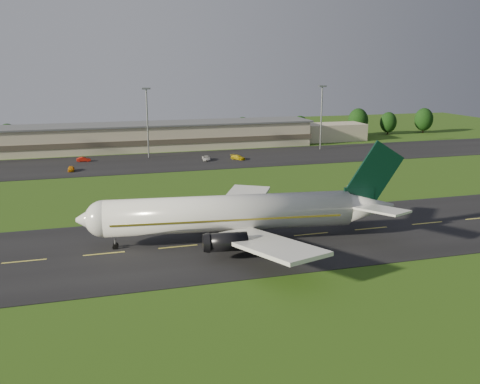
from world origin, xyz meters
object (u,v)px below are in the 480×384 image
object	(u,v)px
terminal	(147,137)
service_vehicle_a	(71,169)
airliner	(235,214)
service_vehicle_b	(84,159)
service_vehicle_c	(206,158)
light_mast_centre	(147,114)
light_mast_east	(322,110)
service_vehicle_d	(238,157)

from	to	relation	value
terminal	service_vehicle_a	xyz separation A→B (m)	(-23.09, -30.98, -3.24)
airliner	terminal	bearing A→B (deg)	98.19
service_vehicle_b	service_vehicle_c	size ratio (longest dim) A/B	0.84
light_mast_centre	light_mast_east	xyz separation A→B (m)	(55.00, 0.00, 0.00)
airliner	service_vehicle_a	world-z (taller)	airliner
service_vehicle_d	light_mast_east	bearing A→B (deg)	-15.73
service_vehicle_a	service_vehicle_c	xyz separation A→B (m)	(36.92, 5.44, -0.01)
service_vehicle_c	service_vehicle_d	distance (m)	9.21
service_vehicle_b	service_vehicle_c	distance (m)	34.58
service_vehicle_b	service_vehicle_d	bearing A→B (deg)	-99.06
light_mast_east	airliner	bearing A→B (deg)	-122.48
service_vehicle_a	service_vehicle_b	xyz separation A→B (m)	(3.20, 13.10, -0.01)
service_vehicle_a	terminal	bearing A→B (deg)	53.89
light_mast_east	service_vehicle_b	size ratio (longest dim) A/B	5.23
airliner	service_vehicle_b	world-z (taller)	airliner
terminal	service_vehicle_a	world-z (taller)	terminal
airliner	service_vehicle_c	size ratio (longest dim) A/B	11.09
airliner	light_mast_centre	xyz separation A→B (m)	(-4.02, 80.10, 8.08)
terminal	light_mast_east	bearing A→B (deg)	-16.80
service_vehicle_b	service_vehicle_d	distance (m)	43.77
light_mast_east	service_vehicle_c	size ratio (longest dim) A/B	4.41
light_mast_centre	service_vehicle_a	world-z (taller)	light_mast_centre
light_mast_centre	light_mast_east	distance (m)	55.00
light_mast_east	service_vehicle_c	world-z (taller)	light_mast_east
light_mast_centre	light_mast_east	size ratio (longest dim) A/B	1.00
airliner	service_vehicle_d	size ratio (longest dim) A/B	11.21
light_mast_centre	service_vehicle_c	distance (m)	21.53
service_vehicle_b	service_vehicle_d	xyz separation A→B (m)	(42.82, -9.05, 0.02)
service_vehicle_b	service_vehicle_d	world-z (taller)	service_vehicle_d
terminal	service_vehicle_d	xyz separation A→B (m)	(22.94, -26.93, -3.23)
service_vehicle_a	airliner	bearing A→B (deg)	-67.93
terminal	service_vehicle_c	world-z (taller)	terminal
service_vehicle_b	service_vehicle_a	bearing A→B (deg)	169.14
light_mast_centre	service_vehicle_d	xyz separation A→B (m)	(24.34, -10.75, -11.98)
airliner	service_vehicle_b	bearing A→B (deg)	112.65
terminal	light_mast_east	world-z (taller)	light_mast_east
service_vehicle_d	service_vehicle_b	bearing A→B (deg)	133.02
terminal	light_mast_centre	distance (m)	18.45
light_mast_centre	service_vehicle_c	xyz separation A→B (m)	(15.24, -9.36, -12.00)
terminal	light_mast_centre	xyz separation A→B (m)	(-1.40, -16.18, 8.75)
airliner	service_vehicle_a	size ratio (longest dim) A/B	13.36
light_mast_centre	service_vehicle_b	xyz separation A→B (m)	(-18.49, -1.70, -12.00)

